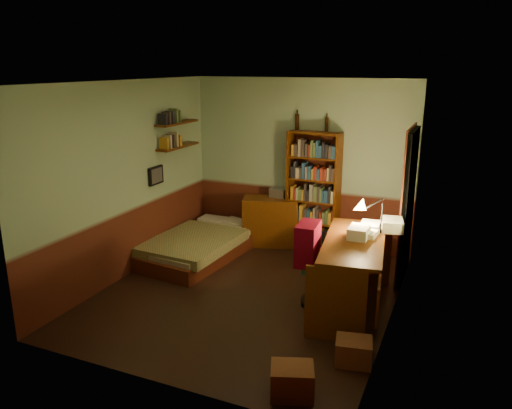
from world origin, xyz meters
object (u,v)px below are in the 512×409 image
at_px(office_chair, 324,268).
at_px(desk, 352,275).
at_px(bookshelf, 313,192).
at_px(bed, 200,237).
at_px(mini_stereo, 279,193).
at_px(desk_lamp, 383,206).
at_px(cardboard_box_a, 292,381).
at_px(dresser, 271,221).
at_px(cardboard_box_b, 353,351).

bearing_deg(office_chair, desk, 0.19).
bearing_deg(bookshelf, office_chair, -61.76).
distance_m(bed, office_chair, 2.28).
bearing_deg(bookshelf, bed, -139.02).
height_order(mini_stereo, office_chair, office_chair).
distance_m(bed, desk, 2.60).
xyz_separation_m(desk_lamp, cardboard_box_a, (-0.33, -2.23, -1.03)).
bearing_deg(cardboard_box_a, bed, 132.75).
bearing_deg(mini_stereo, cardboard_box_a, -63.66).
height_order(dresser, mini_stereo, mini_stereo).
xyz_separation_m(dresser, desk, (1.69, -1.66, 0.05)).
distance_m(mini_stereo, bookshelf, 0.58).
bearing_deg(cardboard_box_a, desk_lamp, 81.65).
distance_m(bed, dresser, 1.19).
xyz_separation_m(desk_lamp, office_chair, (-0.56, -0.47, -0.70)).
xyz_separation_m(cardboard_box_a, cardboard_box_b, (0.38, 0.70, -0.02)).
bearing_deg(mini_stereo, dresser, -121.09).
height_order(desk_lamp, office_chair, desk_lamp).
height_order(desk_lamp, cardboard_box_b, desk_lamp).
bearing_deg(dresser, mini_stereo, 37.35).
distance_m(dresser, office_chair, 2.16).
bearing_deg(dresser, cardboard_box_a, -83.28).
relative_size(desk, desk_lamp, 2.55).
distance_m(desk, desk_lamp, 0.89).
bearing_deg(desk_lamp, dresser, 142.08).
bearing_deg(office_chair, bookshelf, 107.02).
height_order(bed, mini_stereo, mini_stereo).
bearing_deg(desk_lamp, mini_stereo, 138.23).
bearing_deg(office_chair, dresser, 124.50).
relative_size(mini_stereo, cardboard_box_b, 0.74).
relative_size(bed, cardboard_box_a, 5.28).
distance_m(mini_stereo, desk_lamp, 2.29).
bearing_deg(bed, cardboard_box_a, -41.07).
distance_m(dresser, cardboard_box_a, 3.80).
bearing_deg(bed, bookshelf, 40.08).
xyz_separation_m(mini_stereo, cardboard_box_b, (1.88, -2.88, -0.71)).
bearing_deg(cardboard_box_b, bookshelf, 114.64).
xyz_separation_m(bed, desk, (2.48, -0.77, 0.14)).
relative_size(bed, dresser, 2.27).
height_order(mini_stereo, bookshelf, bookshelf).
bearing_deg(mini_stereo, bookshelf, -0.30).
distance_m(bookshelf, cardboard_box_b, 3.22).
height_order(bookshelf, cardboard_box_a, bookshelf).
height_order(office_chair, cardboard_box_a, office_chair).
xyz_separation_m(dresser, office_chair, (1.35, -1.68, 0.09)).
height_order(mini_stereo, cardboard_box_b, mini_stereo).
bearing_deg(bookshelf, cardboard_box_b, -58.30).
xyz_separation_m(bed, desk_lamp, (2.70, -0.33, 0.88)).
height_order(dresser, cardboard_box_a, dresser).
distance_m(dresser, cardboard_box_b, 3.39).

